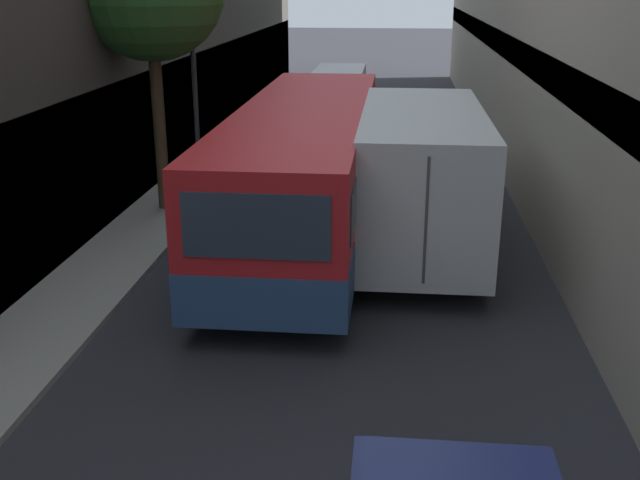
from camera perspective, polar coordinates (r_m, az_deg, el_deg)
ground_plane at (r=14.98m, az=1.29°, el=-1.34°), size 150.00×150.00×0.00m
sidewalk_left at (r=15.87m, az=-14.54°, el=-0.56°), size 1.73×60.00×0.11m
building_left_shopfront at (r=15.91m, az=-22.40°, el=11.49°), size 2.40×60.00×7.71m
bus at (r=15.91m, az=-1.15°, el=5.57°), size 2.60×11.34×2.80m
box_truck at (r=15.92m, az=7.59°, el=5.62°), size 2.33×8.77×2.88m
panel_van at (r=28.98m, az=1.46°, el=11.08°), size 1.84×4.30×2.08m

